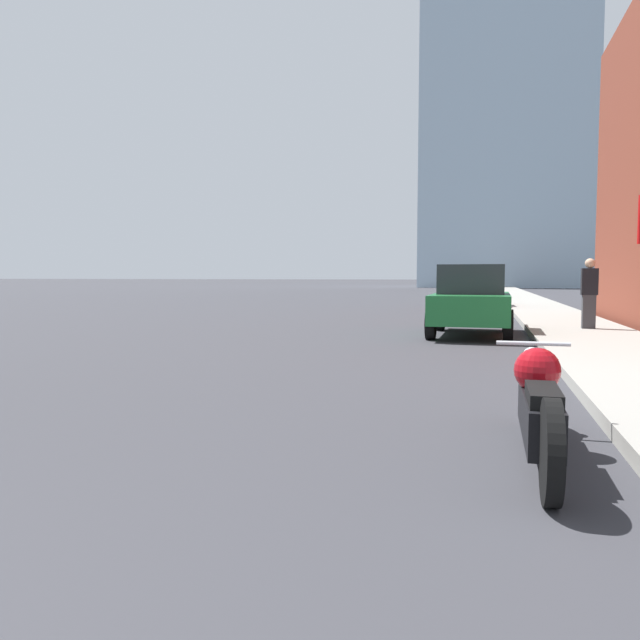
{
  "coord_description": "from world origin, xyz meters",
  "views": [
    {
      "loc": [
        3.65,
        0.1,
        1.4
      ],
      "look_at": [
        1.84,
        7.11,
        0.87
      ],
      "focal_mm": 35.0,
      "sensor_mm": 36.0,
      "label": 1
    }
  ],
  "objects": [
    {
      "name": "sidewalk",
      "position": [
        5.91,
        40.0,
        0.07
      ],
      "size": [
        2.36,
        240.0,
        0.15
      ],
      "color": "gray",
      "rests_on": "ground_plane"
    },
    {
      "name": "distant_tower",
      "position": [
        5.98,
        79.46,
        33.54
      ],
      "size": [
        18.57,
        18.57,
        67.08
      ],
      "color": "#9EB7CC",
      "rests_on": "ground_plane"
    },
    {
      "name": "motorcycle",
      "position": [
        4.09,
        5.04,
        0.41
      ],
      "size": [
        0.62,
        2.56,
        0.82
      ],
      "rotation": [
        0.0,
        0.0,
        -0.01
      ],
      "color": "black",
      "rests_on": "ground_plane"
    },
    {
      "name": "parked_car_green",
      "position": [
        3.44,
        14.89,
        0.82
      ],
      "size": [
        1.88,
        3.86,
        1.63
      ],
      "rotation": [
        0.0,
        0.0,
        -0.03
      ],
      "color": "#1E6B33",
      "rests_on": "ground_plane"
    },
    {
      "name": "parked_car_red",
      "position": [
        3.54,
        26.82,
        0.77
      ],
      "size": [
        1.84,
        3.89,
        1.53
      ],
      "rotation": [
        0.0,
        0.0,
        0.02
      ],
      "color": "red",
      "rests_on": "ground_plane"
    },
    {
      "name": "parked_car_silver",
      "position": [
        3.5,
        37.27,
        0.9
      ],
      "size": [
        2.0,
        4.41,
        1.8
      ],
      "rotation": [
        0.0,
        0.0,
        0.04
      ],
      "color": "#BCBCC1",
      "rests_on": "ground_plane"
    },
    {
      "name": "pedestrian",
      "position": [
        6.1,
        15.75,
        0.98
      ],
      "size": [
        0.36,
        0.23,
        1.64
      ],
      "color": "#38383D",
      "rests_on": "sidewalk"
    }
  ]
}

